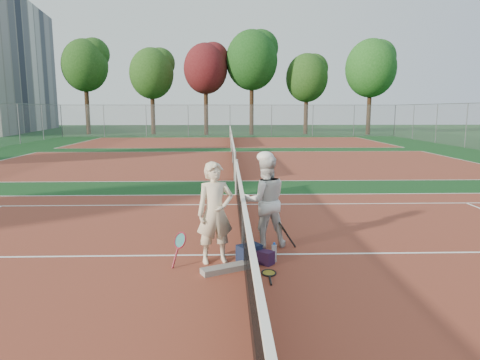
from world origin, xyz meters
name	(u,v)px	position (x,y,z in m)	size (l,w,h in m)	color
ground	(243,255)	(0.00, 0.00, 0.00)	(130.00, 130.00, 0.00)	#0E3514
court_main	(243,255)	(0.00, 0.00, 0.00)	(23.77, 10.97, 0.01)	maroon
court_far_a	(233,163)	(0.00, 13.50, 0.00)	(23.77, 10.97, 0.01)	maroon
court_far_b	(231,142)	(0.00, 27.00, 0.00)	(23.77, 10.97, 0.01)	maroon
net_main	(243,228)	(0.00, 0.00, 0.51)	(0.10, 10.98, 1.02)	black
net_far_a	(233,152)	(0.00, 13.50, 0.51)	(0.10, 10.98, 1.02)	black
net_far_b	(231,136)	(0.00, 27.00, 0.51)	(0.10, 10.98, 1.02)	black
fence_back	(230,121)	(0.00, 34.00, 1.50)	(32.00, 0.06, 3.00)	slate
player_a	(215,213)	(-0.49, -0.34, 0.87)	(0.63, 0.41, 1.73)	beige
player_b	(265,201)	(0.43, 0.53, 0.88)	(0.85, 0.67, 1.76)	white
racket_red	(180,249)	(-1.07, -0.47, 0.28)	(0.28, 0.27, 0.56)	maroon
racket_black_held	(282,235)	(0.75, 0.36, 0.26)	(0.36, 0.27, 0.52)	black
racket_spare	(269,273)	(0.37, -0.91, 0.01)	(0.60, 0.27, 0.03)	black
sports_bag_navy	(249,253)	(0.09, -0.36, 0.15)	(0.39, 0.26, 0.31)	black
sports_bag_purple	(265,257)	(0.35, -0.47, 0.11)	(0.28, 0.19, 0.23)	black
net_cover_canvas	(229,268)	(-0.26, -0.77, 0.05)	(0.92, 0.21, 0.10)	slate
water_bottle	(274,253)	(0.52, -0.36, 0.15)	(0.09, 0.09, 0.30)	#C9E9FF
tree_back_0	(85,66)	(-14.79, 38.07, 6.98)	(4.63, 4.63, 9.68)	#382314
tree_back_1	(152,74)	(-8.01, 37.95, 6.19)	(4.51, 4.51, 8.82)	#382314
tree_back_maroon	(206,69)	(-2.43, 37.03, 6.60)	(4.41, 4.41, 9.17)	#382314
tree_back_3	(252,61)	(2.26, 37.29, 7.48)	(5.24, 5.24, 10.52)	#382314
tree_back_4	(307,78)	(8.05, 38.03, 5.79)	(4.35, 4.35, 8.33)	#382314
tree_back_5	(371,68)	(14.35, 36.83, 6.68)	(5.10, 5.10, 9.64)	#382314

